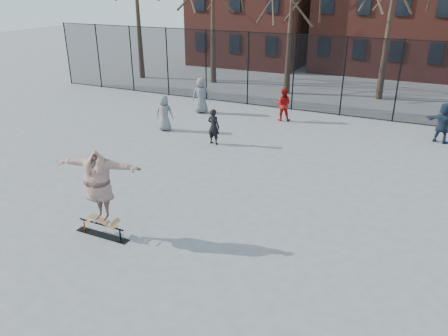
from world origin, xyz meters
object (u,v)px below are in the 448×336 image
at_px(bystander_grey, 164,113).
at_px(bystander_extra, 201,95).
at_px(bystander_black, 214,127).
at_px(skateboard, 103,223).
at_px(skate_rail, 102,231).
at_px(skater, 99,189).
at_px(bystander_navy, 443,123).
at_px(bystander_red, 283,104).

relative_size(bystander_grey, bystander_extra, 0.88).
height_order(bystander_grey, bystander_black, bystander_grey).
xyz_separation_m(skateboard, bystander_grey, (-3.51, 8.62, 0.40)).
bearing_deg(skate_rail, skater, 0.00).
bearing_deg(skater, skate_rail, 167.80).
bearing_deg(bystander_extra, skateboard, 78.31).
bearing_deg(bystander_navy, bystander_grey, 36.48).
xyz_separation_m(bystander_grey, bystander_red, (4.48, 3.86, -0.00)).
bearing_deg(skateboard, bystander_red, 85.57).
relative_size(skater, bystander_extra, 1.28).
xyz_separation_m(skate_rail, bystander_grey, (-3.42, 8.62, 0.68)).
xyz_separation_m(bystander_grey, bystander_navy, (11.69, 3.67, 0.05)).
xyz_separation_m(bystander_red, bystander_navy, (7.22, -0.19, 0.06)).
distance_m(bystander_grey, bystander_navy, 12.25).
xyz_separation_m(skateboard, bystander_black, (-0.61, 7.91, 0.34)).
distance_m(skateboard, skater, 1.02).
height_order(skate_rail, bystander_red, bystander_red).
height_order(bystander_black, bystander_red, bystander_red).
bearing_deg(bystander_red, bystander_navy, 164.59).
height_order(skate_rail, bystander_extra, bystander_extra).
bearing_deg(bystander_black, bystander_navy, -147.28).
relative_size(skate_rail, skater, 0.70).
distance_m(bystander_grey, bystander_extra, 3.36).
bearing_deg(skateboard, bystander_grey, 112.15).
bearing_deg(skate_rail, bystander_black, 93.80).
bearing_deg(bystander_navy, skate_rail, 75.12).
bearing_deg(bystander_red, skateboard, 71.68).
relative_size(skater, bystander_black, 1.55).
relative_size(skateboard, bystander_black, 0.60).
bearing_deg(bystander_black, skate_rail, 100.09).
relative_size(skate_rail, bystander_red, 1.02).
distance_m(bystander_red, bystander_navy, 7.22).
xyz_separation_m(bystander_navy, bystander_extra, (-11.55, -0.31, 0.06)).
bearing_deg(bystander_extra, bystander_grey, 60.23).
height_order(bystander_black, bystander_extra, bystander_extra).
distance_m(skateboard, bystander_grey, 9.31).
height_order(skate_rail, bystander_black, bystander_black).
bearing_deg(skater, bystander_navy, 44.13).
distance_m(skateboard, bystander_black, 7.95).
bearing_deg(bystander_red, bystander_grey, 26.89).
distance_m(bystander_red, bystander_extra, 4.37).
xyz_separation_m(bystander_black, bystander_red, (1.58, 4.56, 0.05)).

